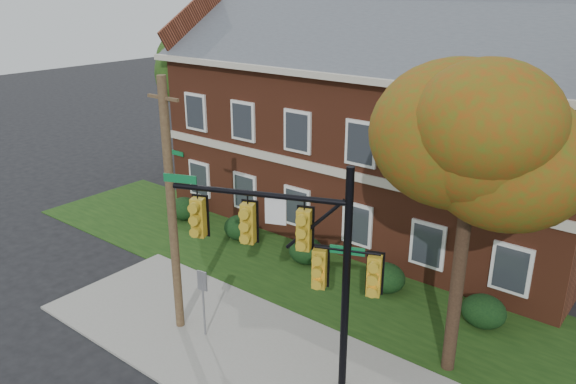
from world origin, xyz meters
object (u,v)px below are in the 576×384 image
Objects in this scene: hedge_left at (240,228)px; tree_left_rear at (201,59)px; tree_near_right at (481,143)px; hedge_far_right at (484,311)px; apartment_building at (380,114)px; utility_pole at (172,210)px; hedge_center at (306,250)px; sign_post at (203,293)px; traffic_signal at (302,255)px; hedge_right at (386,278)px; hedge_far_left at (184,209)px; tree_far_rear at (487,14)px.

tree_left_rear is at bearing 146.41° from hedge_left.
tree_near_right reaches higher than hedge_left.
hedge_far_right is at bearing 94.52° from tree_near_right.
apartment_building reaches higher than hedge_left.
apartment_building is at bearing 88.09° from utility_pole.
hedge_center is at bearing -90.00° from apartment_building.
apartment_building reaches higher than sign_post.
tree_left_rear is at bearing 122.22° from traffic_signal.
utility_pole is (-0.50, -6.00, 3.50)m from hedge_center.
apartment_building is 7.73m from hedge_right.
tree_far_rear is (8.34, 13.09, 8.32)m from hedge_far_left.
tree_near_right is 0.74× the size of tree_far_rear.
hedge_left is at bearing 120.58° from traffic_signal.
utility_pole is 2.68m from sign_post.
sign_post is (0.50, -11.14, -3.45)m from apartment_building.
hedge_far_right is at bearing 0.00° from hedge_left.
traffic_signal is at bearing 2.84° from utility_pole.
tree_near_right is 3.78× the size of sign_post.
tree_left_rear is 1.12× the size of utility_pole.
tree_left_rear is (-2.73, 4.14, 6.16)m from hedge_far_left.
hedge_far_left is at bearing 180.00° from hedge_far_right.
tree_near_right is 18.33m from tree_left_rear.
hedge_right is at bearing 180.00° from hedge_far_right.
apartment_building is at bearing 88.40° from traffic_signal.
hedge_right is 0.22× the size of traffic_signal.
utility_pole reaches higher than sign_post.
hedge_left is at bearing 117.18° from utility_pole.
utility_pole reaches higher than hedge_far_left.
tree_left_rear reaches higher than sign_post.
apartment_building reaches higher than hedge_far_right.
tree_near_right reaches higher than traffic_signal.
hedge_far_right is at bearing -13.89° from tree_left_rear.
tree_left_rear is 0.77× the size of tree_far_rear.
hedge_right is 6.77m from traffic_signal.
hedge_left is 10.50m from hedge_far_right.
tree_near_right is at bearing -69.73° from tree_far_rear.
traffic_signal is 0.80× the size of utility_pole.
hedge_far_left is 0.62× the size of sign_post.
apartment_building is 8.84m from tree_far_rear.
hedge_far_left is 9.52m from utility_pole.
hedge_right is (3.50, 0.00, 0.00)m from hedge_center.
utility_pole is at bearing -63.45° from hedge_left.
traffic_signal reaches higher than hedge_far_left.
traffic_signal reaches higher than hedge_far_right.
apartment_building is 13.43× the size of hedge_far_left.
hedge_far_left is at bearing 130.30° from traffic_signal.
utility_pole is at bearing -92.54° from apartment_building.
tree_far_rear reaches higher than hedge_right.
sign_post is (1.00, 0.12, -2.48)m from utility_pole.
apartment_building reaches higher than utility_pole.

